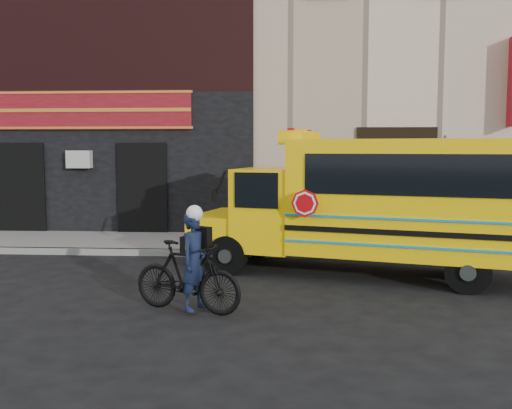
{
  "coord_description": "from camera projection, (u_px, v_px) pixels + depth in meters",
  "views": [
    {
      "loc": [
        1.19,
        -10.72,
        2.59
      ],
      "look_at": [
        0.32,
        1.85,
        1.32
      ],
      "focal_mm": 40.0,
      "sensor_mm": 36.0,
      "label": 1
    }
  ],
  "objects": [
    {
      "name": "ground",
      "position": [
        233.0,
        282.0,
        10.98
      ],
      "size": [
        120.0,
        120.0,
        0.0
      ],
      "primitive_type": "plane",
      "color": "black",
      "rests_on": "ground"
    },
    {
      "name": "sidewalk",
      "position": [
        250.0,
        243.0,
        15.04
      ],
      "size": [
        40.0,
        3.0,
        0.15
      ],
      "primitive_type": "cube",
      "color": "slate",
      "rests_on": "ground"
    },
    {
      "name": "school_bus",
      "position": [
        375.0,
        201.0,
        11.48
      ],
      "size": [
        7.22,
        3.89,
        2.92
      ],
      "color": "black",
      "rests_on": "ground"
    },
    {
      "name": "curb",
      "position": [
        245.0,
        253.0,
        13.55
      ],
      "size": [
        40.0,
        0.2,
        0.15
      ],
      "primitive_type": "cube",
      "color": "gray",
      "rests_on": "ground"
    },
    {
      "name": "cyclist",
      "position": [
        195.0,
        264.0,
        8.89
      ],
      "size": [
        0.59,
        0.67,
        1.54
      ],
      "primitive_type": "imported",
      "rotation": [
        0.0,
        0.0,
        1.07
      ],
      "color": "black",
      "rests_on": "ground"
    },
    {
      "name": "sign_pole",
      "position": [
        444.0,
        192.0,
        12.87
      ],
      "size": [
        0.08,
        0.25,
        2.86
      ],
      "color": "#3D443E",
      "rests_on": "ground"
    },
    {
      "name": "bicycle",
      "position": [
        187.0,
        277.0,
        8.97
      ],
      "size": [
        1.94,
        1.12,
        1.12
      ],
      "primitive_type": "imported",
      "rotation": [
        0.0,
        0.0,
        1.23
      ],
      "color": "black",
      "rests_on": "ground"
    },
    {
      "name": "building",
      "position": [
        262.0,
        50.0,
        20.75
      ],
      "size": [
        20.0,
        10.7,
        12.0
      ],
      "color": "beige",
      "rests_on": "sidewalk"
    }
  ]
}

